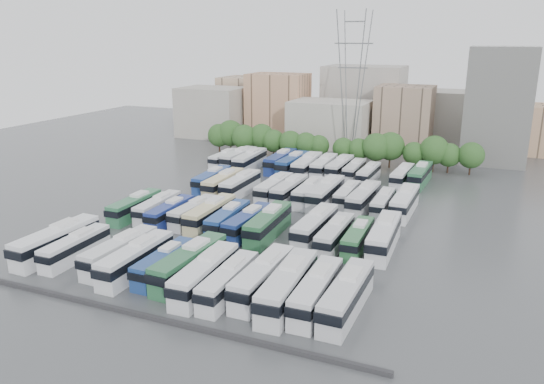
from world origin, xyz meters
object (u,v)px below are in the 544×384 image
at_px(bus_r1_s6, 228,219).
at_px(bus_r3_s1, 239,158).
at_px(bus_r0_s12, 316,291).
at_px(bus_r3_s5, 293,164).
at_px(bus_r3_s10, 369,174).
at_px(bus_r2_s13, 405,202).
at_px(bus_r3_s6, 307,166).
at_px(bus_r0_s2, 75,247).
at_px(bus_r0_s5, 136,259).
at_px(apartment_tower, 498,106).
at_px(bus_r0_s9, 228,281).
at_px(bus_r1_s7, 248,222).
at_px(bus_r2_s10, 347,195).
at_px(bus_r3_s8, 340,167).
at_px(bus_r1_s1, 135,206).
at_px(bus_r3_s7, 324,166).
at_px(electricity_pylon, 352,78).
at_px(bus_r2_s3, 223,183).
at_px(bus_r1_s10, 315,226).
at_px(bus_r1_s4, 193,212).
at_px(bus_r3_s4, 281,161).
at_px(bus_r1_s5, 210,214).
at_px(bus_r2_s12, 383,203).
at_px(bus_r3_s0, 225,158).
at_px(bus_r2_s8, 309,192).
at_px(bus_r0_s1, 56,241).
at_px(bus_r0_s8, 205,274).
at_px(bus_r1_s11, 335,235).
at_px(bus_r2_s9, 326,193).
at_px(bus_r2_s2, 212,179).
at_px(bus_r2_s11, 364,198).
at_px(bus_r1_s3, 170,212).
at_px(bus_r0_s4, 120,251).
at_px(bus_r2_s4, 241,184).
at_px(bus_r3_s13, 420,175).
at_px(bus_r0_s10, 263,277).
at_px(bus_r2_s7, 290,190).
at_px(bus_r0_s6, 164,263).
at_px(bus_r1_s12, 358,238).
at_px(bus_r0_s13, 347,295).

distance_m(bus_r1_s6, bus_r3_s1, 40.59).
bearing_deg(bus_r3_s1, bus_r0_s12, -54.43).
xyz_separation_m(bus_r3_s5, bus_r3_s10, (16.62, -1.17, -0.32)).
height_order(bus_r2_s13, bus_r3_s6, bus_r3_s6).
distance_m(bus_r0_s2, bus_r0_s5, 9.93).
height_order(apartment_tower, bus_r3_s6, apartment_tower).
height_order(bus_r0_s5, bus_r0_s9, bus_r0_s5).
bearing_deg(bus_r1_s7, bus_r2_s10, 66.70).
xyz_separation_m(apartment_tower, bus_r3_s8, (-28.96, -27.00, -11.06)).
xyz_separation_m(bus_r0_s5, bus_r1_s1, (-13.25, 17.45, -0.14)).
bearing_deg(apartment_tower, bus_r3_s7, -139.88).
xyz_separation_m(electricity_pylon, bus_r2_s3, (-13.56, -39.17, -16.72)).
bearing_deg(bus_r0_s5, bus_r2_s10, 65.87).
height_order(bus_r0_s12, bus_r1_s10, bus_r1_s10).
height_order(bus_r1_s4, bus_r3_s4, bus_r3_s4).
height_order(bus_r1_s5, bus_r1_s6, bus_r1_s5).
xyz_separation_m(bus_r2_s12, bus_r3_s0, (-39.63, 19.30, 0.00)).
bearing_deg(bus_r1_s7, bus_r2_s8, 82.92).
xyz_separation_m(bus_r0_s1, bus_r0_s8, (23.14, -1.06, -0.09)).
xyz_separation_m(bus_r1_s11, bus_r2_s9, (-6.95, 18.12, 0.27)).
distance_m(bus_r1_s1, bus_r2_s2, 19.72).
xyz_separation_m(bus_r2_s11, bus_r3_s1, (-32.92, 19.34, -0.01)).
relative_size(electricity_pylon, bus_r2_s3, 2.68).
xyz_separation_m(bus_r1_s3, bus_r2_s10, (23.01, 20.03, -0.04)).
xyz_separation_m(bus_r3_s1, bus_r3_s7, (19.82, 0.22, -0.03)).
bearing_deg(bus_r3_s8, bus_r2_s8, -89.43).
xyz_separation_m(bus_r0_s4, bus_r1_s6, (6.74, 16.67, -0.11)).
bearing_deg(bus_r2_s10, bus_r3_s6, 128.32).
relative_size(bus_r0_s12, bus_r3_s0, 1.14).
relative_size(bus_r2_s4, bus_r3_s13, 0.98).
height_order(bus_r0_s10, bus_r2_s7, bus_r0_s10).
bearing_deg(bus_r2_s3, bus_r3_s1, 108.01).
relative_size(bus_r2_s2, bus_r3_s13, 0.95).
xyz_separation_m(bus_r1_s3, bus_r3_s5, (6.56, 36.93, 0.32)).
height_order(bus_r3_s0, bus_r3_s5, bus_r3_s5).
height_order(bus_r0_s1, bus_r1_s5, bus_r0_s1).
relative_size(bus_r0_s2, bus_r2_s13, 0.88).
bearing_deg(bus_r2_s7, bus_r2_s8, 5.15).
height_order(bus_r0_s6, bus_r3_s8, bus_r3_s8).
relative_size(bus_r0_s5, bus_r2_s8, 1.07).
distance_m(bus_r2_s11, bus_r2_s12, 3.41).
bearing_deg(bus_r0_s4, bus_r0_s2, -171.40).
relative_size(bus_r0_s9, bus_r1_s12, 1.05).
bearing_deg(bus_r1_s3, bus_r2_s7, 53.82).
distance_m(apartment_tower, bus_r3_s5, 49.27).
height_order(bus_r0_s13, bus_r1_s7, bus_r0_s13).
relative_size(bus_r0_s1, bus_r0_s6, 1.23).
bearing_deg(bus_r0_s8, bus_r2_s8, 87.84).
xyz_separation_m(bus_r1_s1, bus_r3_s7, (19.93, 37.69, 0.12)).
xyz_separation_m(bus_r1_s10, bus_r2_s10, (-0.15, 18.02, -0.32)).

